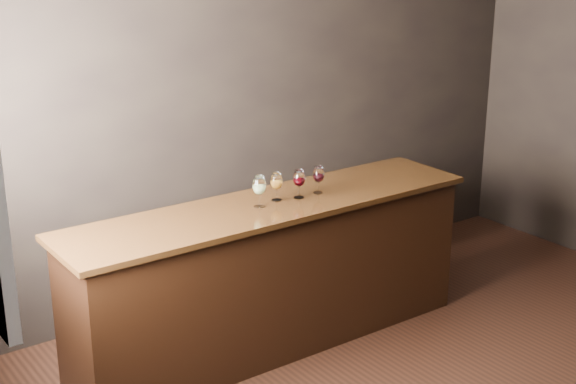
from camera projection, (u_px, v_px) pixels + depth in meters
room_shell at (462, 105)px, 4.10m from camera, size 5.02×4.52×2.81m
bar_counter at (272, 277)px, 5.28m from camera, size 2.75×0.60×0.96m
bar_top at (272, 206)px, 5.13m from camera, size 2.84×0.66×0.04m
back_bar_shelf at (285, 240)px, 6.16m from camera, size 2.18×0.40×0.78m
glass_white at (259, 186)px, 5.01m from camera, size 0.09×0.09×0.20m
glass_amber at (276, 182)px, 5.14m from camera, size 0.08×0.08×0.19m
glass_red_a at (299, 179)px, 5.19m from camera, size 0.08×0.08×0.19m
glass_red_b at (319, 175)px, 5.28m from camera, size 0.08×0.08×0.18m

